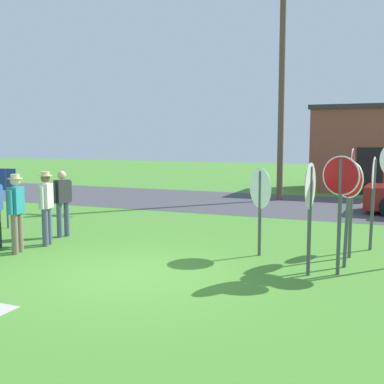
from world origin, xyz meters
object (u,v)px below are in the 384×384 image
(stop_sign_leaning_left, at_px, (352,183))
(stop_sign_low_front, at_px, (373,187))
(info_panel_rightmost, at_px, (7,187))
(stop_sign_leaning_right, at_px, (260,196))
(person_near_signs, at_px, (62,199))
(utility_pole, at_px, (282,86))
(stop_sign_rear_right, at_px, (340,194))
(person_in_blue, at_px, (16,209))
(person_in_dark_shirt, at_px, (46,204))
(stop_sign_center_cluster, at_px, (348,195))
(stop_sign_nearest, at_px, (310,199))

(stop_sign_leaning_left, xyz_separation_m, stop_sign_low_front, (0.39, 0.92, -0.15))
(info_panel_rightmost, bearing_deg, stop_sign_leaning_left, 0.80)
(stop_sign_leaning_left, xyz_separation_m, stop_sign_leaning_right, (-1.81, -0.53, -0.30))
(stop_sign_low_front, bearing_deg, info_panel_rightmost, -173.74)
(stop_sign_leaning_left, bearing_deg, person_near_signs, -175.84)
(person_near_signs, relative_size, info_panel_rightmost, 1.01)
(utility_pole, height_order, stop_sign_leaning_right, utility_pole)
(stop_sign_rear_right, xyz_separation_m, person_in_blue, (-6.66, -0.92, -0.51))
(person_near_signs, bearing_deg, person_in_dark_shirt, -73.78)
(stop_sign_center_cluster, xyz_separation_m, person_near_signs, (-6.95, 0.31, -0.43))
(stop_sign_center_cluster, bearing_deg, person_in_blue, -167.24)
(person_near_signs, xyz_separation_m, info_panel_rightmost, (-2.16, 0.38, 0.17))
(person_in_blue, bearing_deg, stop_sign_rear_right, 7.90)
(stop_sign_rear_right, bearing_deg, stop_sign_leaning_right, 152.48)
(stop_sign_nearest, bearing_deg, stop_sign_center_cluster, 55.28)
(stop_sign_nearest, distance_m, info_panel_rightmost, 8.65)
(stop_sign_rear_right, bearing_deg, person_near_signs, 172.42)
(person_near_signs, distance_m, info_panel_rightmost, 2.20)
(utility_pole, bearing_deg, person_in_blue, -106.91)
(info_panel_rightmost, bearing_deg, utility_pole, 57.32)
(stop_sign_nearest, xyz_separation_m, person_near_signs, (-6.35, 1.16, -0.44))
(info_panel_rightmost, bearing_deg, stop_sign_rear_right, -8.15)
(stop_sign_low_front, bearing_deg, person_in_dark_shirt, -161.50)
(stop_sign_nearest, height_order, person_in_dark_shirt, stop_sign_nearest)
(person_in_dark_shirt, bearing_deg, person_in_blue, -95.24)
(stop_sign_leaning_right, distance_m, info_panel_rightmost, 7.32)
(utility_pole, distance_m, person_in_dark_shirt, 11.38)
(stop_sign_low_front, distance_m, person_in_blue, 7.88)
(utility_pole, xyz_separation_m, stop_sign_center_cluster, (3.35, -9.65, -3.14))
(stop_sign_low_front, distance_m, person_near_signs, 7.50)
(stop_sign_low_front, height_order, info_panel_rightmost, stop_sign_low_front)
(stop_sign_rear_right, relative_size, person_in_blue, 1.26)
(stop_sign_leaning_right, height_order, stop_sign_center_cluster, stop_sign_center_cluster)
(utility_pole, bearing_deg, stop_sign_leaning_left, -69.12)
(utility_pole, relative_size, stop_sign_leaning_right, 4.63)
(person_in_dark_shirt, bearing_deg, stop_sign_leaning_left, 12.26)
(person_near_signs, bearing_deg, stop_sign_leaning_left, 4.16)
(stop_sign_leaning_right, bearing_deg, stop_sign_leaning_left, 16.29)
(stop_sign_center_cluster, height_order, stop_sign_low_front, stop_sign_low_front)
(stop_sign_rear_right, relative_size, info_panel_rightmost, 1.31)
(stop_sign_leaning_left, relative_size, info_panel_rightmost, 1.38)
(stop_sign_leaning_right, relative_size, stop_sign_nearest, 0.91)
(person_near_signs, bearing_deg, person_in_blue, -83.98)
(person_in_blue, bearing_deg, person_in_dark_shirt, 84.76)
(stop_sign_rear_right, bearing_deg, stop_sign_leaning_left, 85.82)
(stop_sign_leaning_right, xyz_separation_m, stop_sign_low_front, (2.20, 1.44, 0.15))
(utility_pole, height_order, person_in_blue, utility_pole)
(utility_pole, distance_m, stop_sign_leaning_left, 9.91)
(stop_sign_low_front, bearing_deg, utility_pole, 115.41)
(stop_sign_nearest, relative_size, person_near_signs, 1.23)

